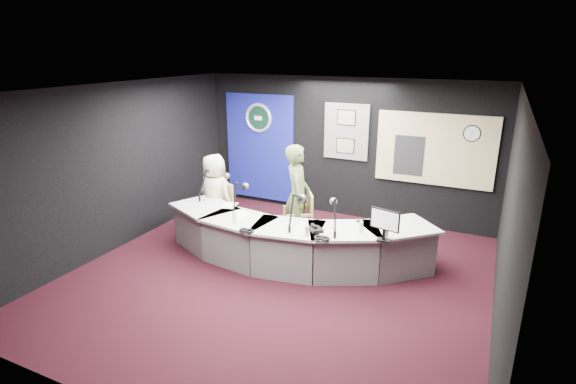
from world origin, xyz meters
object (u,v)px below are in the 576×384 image
at_px(person_man, 215,195).
at_px(armchair_left, 216,209).
at_px(broadcast_desk, 290,240).
at_px(armchair_right, 297,216).
at_px(person_woman, 297,196).

bearing_deg(person_man, armchair_left, -0.00).
height_order(armchair_left, person_man, person_man).
height_order(broadcast_desk, armchair_left, armchair_left).
height_order(armchair_right, person_woman, person_woman).
distance_m(broadcast_desk, armchair_left, 1.80).
bearing_deg(armchair_left, person_woman, 29.25).
height_order(broadcast_desk, person_man, person_man).
distance_m(person_man, person_woman, 1.58).
relative_size(broadcast_desk, person_woman, 2.50).
bearing_deg(armchair_right, person_woman, 0.00).
distance_m(armchair_left, person_man, 0.27).
xyz_separation_m(armchair_left, person_man, (0.00, 0.00, 0.27)).
height_order(armchair_left, armchair_right, armchair_right).
distance_m(broadcast_desk, person_woman, 0.87).
bearing_deg(person_woman, armchair_left, 73.51).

